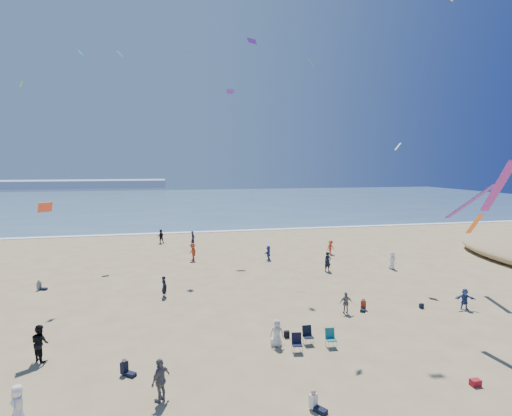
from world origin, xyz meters
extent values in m
cube|color=#476B84|center=(0.00, 95.00, 0.03)|extent=(220.00, 100.00, 0.06)
cube|color=white|center=(0.00, 45.00, 0.04)|extent=(220.00, 1.20, 0.08)
cube|color=#7A8EA8|center=(-60.00, 170.00, 1.60)|extent=(110.00, 20.00, 3.20)
imported|color=black|center=(-3.99, 37.75, 0.88)|extent=(0.94, 0.78, 1.76)
imported|color=slate|center=(8.69, 10.52, 0.73)|extent=(0.90, 0.46, 1.47)
imported|color=black|center=(-9.25, 7.81, 0.94)|extent=(1.15, 1.14, 1.87)
imported|color=red|center=(14.61, 27.35, 0.78)|extent=(1.16, 0.93, 1.56)
imported|color=black|center=(-0.07, 35.08, 0.92)|extent=(0.68, 0.79, 1.83)
imported|color=white|center=(-8.47, 2.48, 0.79)|extent=(0.53, 0.79, 1.59)
imported|color=silver|center=(2.93, 6.85, 0.75)|extent=(0.84, 0.68, 1.50)
imported|color=#AE3318|center=(-0.51, 27.73, 0.91)|extent=(1.08, 1.35, 1.82)
imported|color=slate|center=(-3.18, 2.95, 0.93)|extent=(1.03, 1.14, 1.86)
imported|color=black|center=(11.54, 20.72, 0.92)|extent=(0.74, 0.55, 1.85)
imported|color=black|center=(-3.23, 16.49, 0.80)|extent=(0.62, 0.70, 1.61)
imported|color=white|center=(17.90, 20.28, 0.83)|extent=(0.66, 0.89, 1.66)
imported|color=#344891|center=(7.22, 26.25, 0.76)|extent=(1.10, 1.44, 1.52)
imported|color=navy|center=(17.03, 9.57, 0.72)|extent=(1.40, 0.85, 1.44)
cube|color=white|center=(2.78, 6.95, 0.20)|extent=(0.35, 0.20, 0.40)
cube|color=black|center=(3.77, 7.80, 0.19)|extent=(0.30, 0.22, 0.38)
cube|color=maroon|center=(10.65, 1.14, 0.15)|extent=(0.45, 0.30, 0.30)
cube|color=black|center=(14.25, 10.34, 0.17)|extent=(0.28, 0.18, 0.34)
cube|color=purple|center=(4.23, 32.26, 18.13)|extent=(0.85, 0.29, 0.49)
cube|color=#69259F|center=(3.59, 16.91, 19.10)|extent=(0.82, 0.57, 0.43)
cube|color=blue|center=(-0.61, 28.81, 21.12)|extent=(0.48, 0.74, 0.30)
cube|color=white|center=(-7.83, 35.27, 22.34)|extent=(0.58, 0.58, 0.52)
cube|color=#D6FF19|center=(-16.13, 28.95, 17.49)|extent=(0.44, 0.56, 0.53)
cube|color=white|center=(16.60, 17.91, 11.46)|extent=(0.60, 0.69, 0.60)
cube|color=#0FD2ED|center=(-9.75, 23.58, 19.28)|extent=(0.43, 0.61, 0.36)
cube|color=green|center=(6.53, 12.08, 16.53)|extent=(0.55, 0.60, 0.52)
cube|color=red|center=(-9.46, 10.65, 7.56)|extent=(0.76, 0.65, 0.57)
cube|color=#632596|center=(13.89, 5.96, 7.82)|extent=(0.35, 3.14, 2.21)
cube|color=orange|center=(20.19, 12.74, 5.36)|extent=(0.35, 2.64, 1.87)
cube|color=#81238C|center=(11.00, 1.00, 8.93)|extent=(0.35, 3.30, 2.33)
camera|label=1|loc=(-2.58, -13.40, 9.93)|focal=28.00mm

